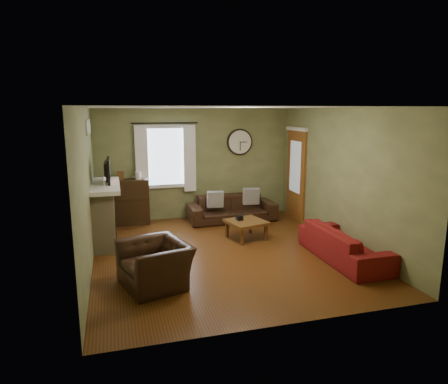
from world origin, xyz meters
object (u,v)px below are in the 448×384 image
object	(u,v)px
armchair	(155,264)
coffee_table	(246,230)
bookshelf	(129,202)
sofa_brown	(232,208)
sofa_red	(344,244)

from	to	relation	value
armchair	coffee_table	distance (m)	2.63
bookshelf	sofa_brown	bearing A→B (deg)	-8.49
armchair	coffee_table	world-z (taller)	armchair
armchair	sofa_brown	bearing A→B (deg)	128.86
bookshelf	armchair	world-z (taller)	bookshelf
bookshelf	armchair	xyz separation A→B (m)	(0.21, -3.44, -0.19)
sofa_red	coffee_table	xyz separation A→B (m)	(-1.26, 1.54, -0.10)
bookshelf	coffee_table	bearing A→B (deg)	-38.09
sofa_brown	sofa_red	world-z (taller)	sofa_brown
sofa_brown	bookshelf	bearing A→B (deg)	171.51
sofa_brown	armchair	world-z (taller)	armchair
sofa_brown	coffee_table	size ratio (longest dim) A/B	2.87
sofa_red	coffee_table	size ratio (longest dim) A/B	2.75
bookshelf	armchair	bearing A→B (deg)	-86.48
sofa_brown	coffee_table	xyz separation A→B (m)	(-0.12, -1.38, -0.11)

